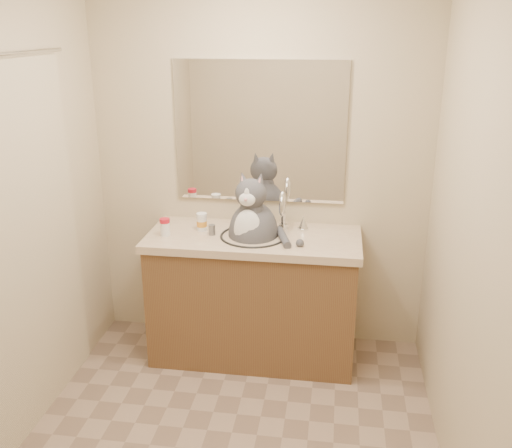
{
  "coord_description": "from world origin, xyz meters",
  "views": [
    {
      "loc": [
        0.5,
        -2.35,
        2.1
      ],
      "look_at": [
        0.06,
        0.65,
        1.04
      ],
      "focal_mm": 40.0,
      "sensor_mm": 36.0,
      "label": 1
    }
  ],
  "objects_px": {
    "grey_canister": "(212,230)",
    "cat": "(253,229)",
    "pill_bottle_redcap": "(165,227)",
    "pill_bottle_orange": "(202,222)"
  },
  "relations": [
    {
      "from": "cat",
      "to": "grey_canister",
      "type": "height_order",
      "value": "cat"
    },
    {
      "from": "pill_bottle_redcap",
      "to": "grey_canister",
      "type": "height_order",
      "value": "pill_bottle_redcap"
    },
    {
      "from": "pill_bottle_redcap",
      "to": "pill_bottle_orange",
      "type": "xyz_separation_m",
      "value": [
        0.21,
        0.13,
        -0.0
      ]
    },
    {
      "from": "pill_bottle_redcap",
      "to": "grey_canister",
      "type": "xyz_separation_m",
      "value": [
        0.29,
        0.05,
        -0.02
      ]
    },
    {
      "from": "grey_canister",
      "to": "cat",
      "type": "bearing_deg",
      "value": 5.97
    },
    {
      "from": "grey_canister",
      "to": "pill_bottle_orange",
      "type": "bearing_deg",
      "value": 138.4
    },
    {
      "from": "cat",
      "to": "pill_bottle_orange",
      "type": "bearing_deg",
      "value": -179.03
    },
    {
      "from": "cat",
      "to": "pill_bottle_orange",
      "type": "relative_size",
      "value": 5.47
    },
    {
      "from": "cat",
      "to": "pill_bottle_redcap",
      "type": "distance_m",
      "value": 0.55
    },
    {
      "from": "pill_bottle_orange",
      "to": "grey_canister",
      "type": "height_order",
      "value": "pill_bottle_orange"
    }
  ]
}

